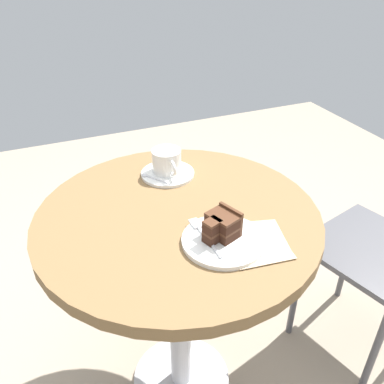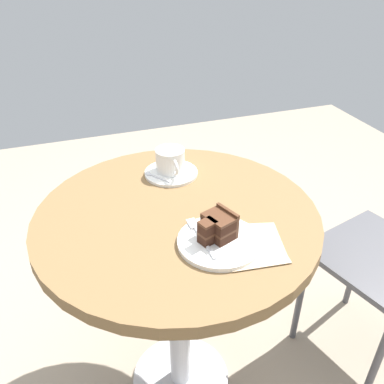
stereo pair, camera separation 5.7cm
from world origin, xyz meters
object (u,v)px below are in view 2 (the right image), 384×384
object	(u,v)px
coffee_cup	(170,160)
saucer	(171,173)
cake_plate	(219,242)
teaspoon	(155,176)
cake_slice	(218,226)
fork	(199,233)
napkin	(251,245)

from	to	relation	value
coffee_cup	saucer	bearing A→B (deg)	-3.09
coffee_cup	cake_plate	bearing A→B (deg)	1.75
teaspoon	coffee_cup	bearing A→B (deg)	-107.20
coffee_cup	cake_slice	xyz separation A→B (m)	(0.35, 0.01, -0.00)
coffee_cup	teaspoon	size ratio (longest dim) A/B	1.45
saucer	fork	size ratio (longest dim) A/B	1.02
napkin	teaspoon	bearing A→B (deg)	-160.04
cake_plate	cake_slice	distance (m)	0.04
cake_plate	napkin	distance (m)	0.08
saucer	napkin	bearing A→B (deg)	11.74
cake_plate	cake_slice	world-z (taller)	cake_slice
coffee_cup	teaspoon	bearing A→B (deg)	-72.03
coffee_cup	napkin	bearing A→B (deg)	11.57
cake_plate	coffee_cup	bearing A→B (deg)	-178.25
coffee_cup	napkin	distance (m)	0.40
coffee_cup	fork	size ratio (longest dim) A/B	0.75
teaspoon	cake_plate	distance (m)	0.35
cake_plate	saucer	bearing A→B (deg)	-178.18
cake_slice	napkin	distance (m)	0.09
napkin	fork	bearing A→B (deg)	-122.80
cake_slice	napkin	xyz separation A→B (m)	(0.04, 0.07, -0.04)
saucer	teaspoon	bearing A→B (deg)	-76.43
cake_slice	cake_plate	bearing A→B (deg)	-3.98
coffee_cup	cake_plate	distance (m)	0.36
saucer	cake_plate	bearing A→B (deg)	1.82
teaspoon	cake_plate	bearing A→B (deg)	155.84
saucer	coffee_cup	distance (m)	0.04
saucer	fork	xyz separation A→B (m)	(0.32, -0.03, 0.01)
coffee_cup	cake_slice	bearing A→B (deg)	1.97
coffee_cup	napkin	xyz separation A→B (m)	(0.39, 0.08, -0.04)
teaspoon	fork	size ratio (longest dim) A/B	0.52
cake_plate	napkin	world-z (taller)	cake_plate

